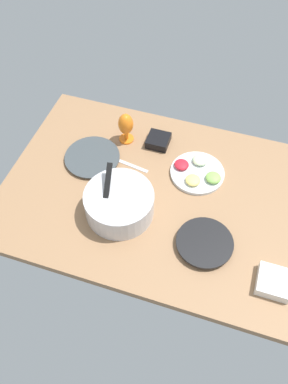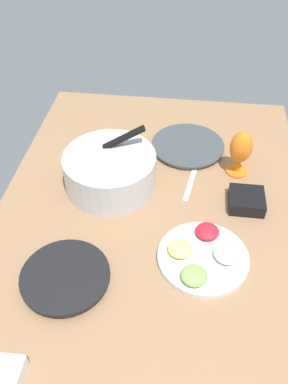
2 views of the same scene
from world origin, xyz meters
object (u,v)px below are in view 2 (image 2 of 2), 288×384
Objects in this scene: mixing_bowl at (110,170)px; square_bowl_black at (247,200)px; hurricane_glass_orange at (241,149)px; fruit_platter at (203,256)px; dinner_plate_right at (188,146)px; dinner_plate_left at (66,278)px.

mixing_bowl is 47.36cm from square_bowl_black.
hurricane_glass_orange is (12.44, -44.53, 3.52)cm from mixing_bowl.
fruit_platter is 1.54× the size of hurricane_glass_orange.
dinner_plate_right is 36.37cm from mixing_bowl.
fruit_platter is (-29.25, -32.85, -5.30)cm from mixing_bowl.
fruit_platter is 2.35× the size of square_bowl_black.
dinner_plate_right is 1.62× the size of hurricane_glass_orange.
dinner_plate_left is 42.10cm from mixing_bowl.
dinner_plate_left is 40.07cm from fruit_platter.
mixing_bowl is 2.77× the size of square_bowl_black.
dinner_plate_left is at bearing 107.68° from fruit_platter.
dinner_plate_left is 73.93cm from hurricane_glass_orange.
dinner_plate_right is 35.94cm from square_bowl_black.
mixing_bowl is at bearing 133.34° from dinner_plate_right.
mixing_bowl reaches higher than fruit_platter.
dinner_plate_right is at bearing 56.52° from hurricane_glass_orange.
mixing_bowl is 44.30cm from fruit_platter.
mixing_bowl is at bearing 105.61° from hurricane_glass_orange.
square_bowl_black is at bearing -54.85° from dinner_plate_left.
square_bowl_black reaches higher than dinner_plate_left.
hurricane_glass_orange is 18.98cm from square_bowl_black.
dinner_plate_left is 63.92cm from square_bowl_black.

